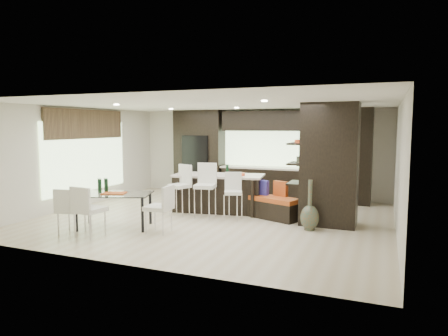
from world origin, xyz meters
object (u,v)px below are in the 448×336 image
at_px(chair_end, 159,211).
at_px(dining_table, 115,211).
at_px(floor_vase, 310,205).
at_px(stool_mid, 205,196).
at_px(bench, 272,208).
at_px(stool_left, 179,195).
at_px(chair_far, 72,213).
at_px(kitchen_island, 219,193).
at_px(stool_right, 233,201).
at_px(chair_near, 90,213).

bearing_deg(chair_end, dining_table, 86.87).
bearing_deg(dining_table, floor_vase, -0.35).
distance_m(stool_mid, bench, 1.62).
relative_size(stool_left, stool_mid, 0.95).
xyz_separation_m(stool_left, chair_far, (-1.20, -2.35, -0.06)).
relative_size(stool_left, chair_end, 1.11).
xyz_separation_m(kitchen_island, stool_right, (0.70, -0.79, -0.03)).
height_order(stool_left, stool_right, stool_left).
bearing_deg(stool_mid, dining_table, -142.25).
bearing_deg(bench, dining_table, -122.26).
distance_m(stool_mid, chair_near, 2.76).
bearing_deg(chair_far, chair_near, -11.97).
distance_m(stool_mid, chair_far, 3.02).
bearing_deg(kitchen_island, chair_far, -129.98).
height_order(kitchen_island, chair_end, kitchen_island).
height_order(dining_table, chair_end, chair_end).
relative_size(stool_mid, stool_right, 1.17).
distance_m(stool_left, chair_near, 2.48).
bearing_deg(chair_far, bench, 30.53).
xyz_separation_m(bench, chair_near, (-2.93, -2.91, 0.21)).
xyz_separation_m(stool_left, floor_vase, (3.23, -0.22, 0.03)).
bearing_deg(kitchen_island, dining_table, -129.43).
height_order(chair_far, chair_end, chair_end).
distance_m(floor_vase, chair_far, 4.93).
height_order(stool_mid, chair_end, stool_mid).
bearing_deg(bench, floor_vase, -14.74).
xyz_separation_m(stool_right, floor_vase, (1.82, -0.24, 0.09)).
xyz_separation_m(stool_left, stool_mid, (0.70, -0.01, 0.02)).
height_order(stool_mid, chair_far, stool_mid).
bearing_deg(chair_end, stool_right, -35.36).
xyz_separation_m(stool_right, chair_far, (-2.61, -2.38, -0.01)).
bearing_deg(chair_end, chair_near, 121.90).
height_order(kitchen_island, floor_vase, floor_vase).
height_order(stool_mid, stool_right, stool_mid).
bearing_deg(floor_vase, stool_left, 176.12).
bearing_deg(stool_mid, floor_vase, -15.11).
relative_size(bench, dining_table, 0.87).
bearing_deg(chair_end, stool_left, 10.37).
distance_m(kitchen_island, stool_left, 1.08).
bearing_deg(chair_end, bench, -43.58).
distance_m(stool_left, stool_right, 1.41).
bearing_deg(bench, kitchen_island, -168.94).
xyz_separation_m(floor_vase, dining_table, (-3.95, -1.38, -0.16)).
bearing_deg(bench, chair_far, -118.12).
xyz_separation_m(dining_table, chair_far, (-0.49, -0.75, 0.06)).
xyz_separation_m(stool_mid, dining_table, (-1.42, -1.59, -0.15)).
relative_size(stool_right, chair_end, 0.99).
bearing_deg(kitchen_island, chair_near, -122.98).
height_order(stool_left, bench, stool_left).
bearing_deg(stool_right, kitchen_island, 110.59).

